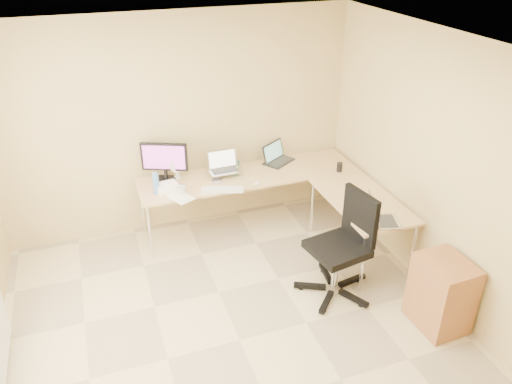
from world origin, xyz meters
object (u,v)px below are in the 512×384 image
object	(u,v)px
monitor	(165,161)
keyboard	(222,190)
desk_main	(249,200)
desk_return	(359,227)
water_bottle	(156,183)
laptop_center	(224,162)
mug	(181,191)
laptop_black	(279,153)
office_chair	(337,252)
desk_fan	(177,168)
cabinet	(441,294)
laptop_return	(386,212)

from	to	relation	value
monitor	keyboard	xyz separation A→B (m)	(0.54, -0.50, -0.22)
desk_main	desk_return	world-z (taller)	same
monitor	water_bottle	size ratio (longest dim) A/B	2.20
laptop_center	mug	world-z (taller)	laptop_center
laptop_center	laptop_black	distance (m)	0.76
desk_main	laptop_center	world-z (taller)	laptop_center
water_bottle	office_chair	bearing A→B (deg)	-42.43
keyboard	office_chair	size ratio (longest dim) A/B	0.43
laptop_center	desk_fan	bearing A→B (deg)	164.47
keyboard	desk_fan	world-z (taller)	desk_fan
keyboard	water_bottle	distance (m)	0.74
laptop_black	cabinet	xyz separation A→B (m)	(0.66, -2.46, -0.49)
water_bottle	mug	bearing A→B (deg)	-26.75
desk_fan	laptop_return	xyz separation A→B (m)	(1.76, -1.70, 0.00)
laptop_center	office_chair	distance (m)	1.77
water_bottle	laptop_return	distance (m)	2.49
keyboard	mug	xyz separation A→B (m)	(-0.45, 0.07, 0.04)
laptop_center	desk_fan	xyz separation A→B (m)	(-0.54, 0.13, -0.05)
desk_main	laptop_center	bearing A→B (deg)	166.87
laptop_return	laptop_center	bearing A→B (deg)	54.93
laptop_return	office_chair	bearing A→B (deg)	108.36
keyboard	desk_fan	distance (m)	0.65
keyboard	desk_return	bearing A→B (deg)	-7.90
desk_fan	cabinet	size ratio (longest dim) A/B	0.35
desk_main	desk_return	size ratio (longest dim) A/B	2.04
laptop_black	desk_fan	distance (m)	1.29
desk_return	water_bottle	xyz separation A→B (m)	(-2.10, 0.90, 0.49)
monitor	laptop_return	bearing A→B (deg)	-18.56
mug	laptop_center	bearing A→B (deg)	26.76
desk_return	desk_fan	world-z (taller)	desk_fan
desk_main	water_bottle	xyz separation A→B (m)	(-1.13, -0.10, 0.49)
keyboard	cabinet	bearing A→B (deg)	-33.00
office_chair	cabinet	distance (m)	1.04
keyboard	office_chair	bearing A→B (deg)	-36.70
desk_main	water_bottle	size ratio (longest dim) A/B	10.75
desk_main	cabinet	distance (m)	2.53
desk_fan	water_bottle	bearing A→B (deg)	-153.09
monitor	desk_main	bearing A→B (deg)	11.52
desk_return	desk_fan	distance (m)	2.22
monitor	cabinet	bearing A→B (deg)	-26.45
laptop_black	keyboard	size ratio (longest dim) A/B	0.81
laptop_center	mug	xyz separation A→B (m)	(-0.59, -0.30, -0.12)
desk_main	keyboard	bearing A→B (deg)	-144.64
monitor	laptop_black	bearing A→B (deg)	22.96
laptop_return	cabinet	size ratio (longest dim) A/B	0.53
laptop_black	laptop_return	xyz separation A→B (m)	(0.47, -1.69, 0.00)
laptop_center	water_bottle	distance (m)	0.86
keyboard	mug	distance (m)	0.46
desk_return	monitor	world-z (taller)	monitor
monitor	laptop_return	xyz separation A→B (m)	(1.90, -1.70, -0.11)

